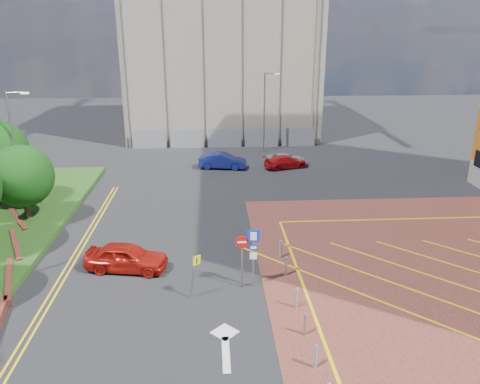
{
  "coord_description": "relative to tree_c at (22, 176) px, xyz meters",
  "views": [
    {
      "loc": [
        -1.39,
        -19.18,
        12.0
      ],
      "look_at": [
        0.01,
        3.35,
        4.14
      ],
      "focal_mm": 35.0,
      "sensor_mm": 36.0,
      "label": 1
    }
  ],
  "objects": [
    {
      "name": "warning_sign",
      "position": [
        11.17,
        -9.88,
        -1.76
      ],
      "size": [
        0.56,
        0.38,
        2.24
      ],
      "color": "#9EA0A8",
      "rests_on": "ground"
    },
    {
      "name": "ground",
      "position": [
        13.5,
        -10.0,
        -3.19
      ],
      "size": [
        140.0,
        140.0,
        0.0
      ],
      "primitive_type": "plane",
      "color": "black",
      "rests_on": "ground"
    },
    {
      "name": "construction_building",
      "position": [
        13.5,
        30.0,
        7.81
      ],
      "size": [
        21.2,
        19.2,
        22.0
      ],
      "primitive_type": "cube",
      "color": "gray",
      "rests_on": "ground"
    },
    {
      "name": "car_red_back",
      "position": [
        18.83,
        11.67,
        -2.61
      ],
      "size": [
        4.33,
        2.73,
        1.17
      ],
      "primitive_type": "imported",
      "rotation": [
        0.0,
        0.0,
        1.86
      ],
      "color": "#A60E11",
      "rests_on": "ground"
    },
    {
      "name": "car_blue_back",
      "position": [
        13.07,
        11.92,
        -2.49
      ],
      "size": [
        4.48,
        2.2,
        1.41
      ],
      "primitive_type": "imported",
      "rotation": [
        0.0,
        0.0,
        1.4
      ],
      "color": "navy",
      "rests_on": "ground"
    },
    {
      "name": "car_red_left",
      "position": [
        7.52,
        -6.86,
        -2.46
      ],
      "size": [
        4.52,
        2.43,
        1.46
      ],
      "primitive_type": "imported",
      "rotation": [
        0.0,
        0.0,
        1.4
      ],
      "color": "#AE170E",
      "rests_on": "ground"
    },
    {
      "name": "retaining_wall",
      "position": [
        1.7,
        -8.0,
        -2.99
      ],
      "size": [
        6.06,
        20.33,
        0.4
      ],
      "color": "brown",
      "rests_on": "ground"
    },
    {
      "name": "bollard_row",
      "position": [
        15.8,
        -11.67,
        -2.72
      ],
      "size": [
        0.14,
        11.14,
        0.9
      ],
      "color": "#9EA0A8",
      "rests_on": "forecourt"
    },
    {
      "name": "tree_c",
      "position": [
        0.0,
        0.0,
        0.0
      ],
      "size": [
        4.0,
        4.0,
        4.9
      ],
      "color": "#3D2B1C",
      "rests_on": "grass_bed"
    },
    {
      "name": "car_silver_back",
      "position": [
        19.03,
        12.56,
        -2.64
      ],
      "size": [
        4.17,
        2.31,
        1.1
      ],
      "primitive_type": "imported",
      "rotation": [
        0.0,
        0.0,
        1.45
      ],
      "color": "silver",
      "rests_on": "ground"
    },
    {
      "name": "construction_fence",
      "position": [
        14.5,
        20.0,
        -2.19
      ],
      "size": [
        21.6,
        0.06,
        2.0
      ],
      "primitive_type": "cube",
      "color": "gray",
      "rests_on": "ground"
    },
    {
      "name": "sign_cluster",
      "position": [
        13.8,
        -9.02,
        -1.24
      ],
      "size": [
        1.17,
        0.12,
        3.2
      ],
      "color": "#9EA0A8",
      "rests_on": "ground"
    },
    {
      "name": "lamp_left_far",
      "position": [
        -0.92,
        2.0,
        1.47
      ],
      "size": [
        1.53,
        0.16,
        8.0
      ],
      "color": "#9EA0A8",
      "rests_on": "grass_bed"
    },
    {
      "name": "lamp_back",
      "position": [
        17.58,
        18.0,
        1.17
      ],
      "size": [
        1.53,
        0.16,
        8.0
      ],
      "color": "#9EA0A8",
      "rests_on": "ground"
    }
  ]
}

